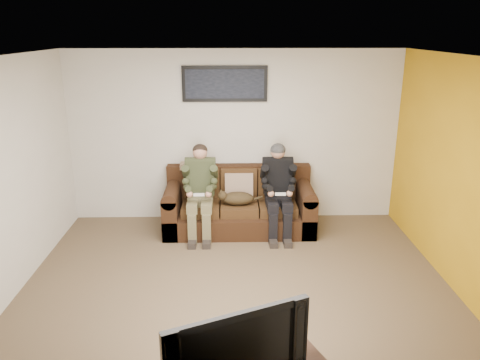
{
  "coord_description": "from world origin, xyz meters",
  "views": [
    {
      "loc": [
        -0.07,
        -4.71,
        2.87
      ],
      "look_at": [
        0.06,
        1.2,
        0.95
      ],
      "focal_mm": 35.0,
      "sensor_mm": 36.0,
      "label": 1
    }
  ],
  "objects_px": {
    "television": "(232,343)",
    "sofa": "(239,206)",
    "framed_poster": "(225,84)",
    "person_left": "(200,186)",
    "cat": "(237,198)",
    "person_right": "(278,185)"
  },
  "relations": [
    {
      "from": "cat",
      "to": "television",
      "type": "relative_size",
      "value": 0.62
    },
    {
      "from": "cat",
      "to": "framed_poster",
      "type": "distance_m",
      "value": 1.68
    },
    {
      "from": "television",
      "to": "person_left",
      "type": "bearing_deg",
      "value": 73.75
    },
    {
      "from": "framed_poster",
      "to": "person_left",
      "type": "bearing_deg",
      "value": -122.35
    },
    {
      "from": "framed_poster",
      "to": "television",
      "type": "xyz_separation_m",
      "value": [
        0.07,
        -4.17,
        -1.33
      ]
    },
    {
      "from": "sofa",
      "to": "person_right",
      "type": "xyz_separation_m",
      "value": [
        0.56,
        -0.18,
        0.39
      ]
    },
    {
      "from": "cat",
      "to": "television",
      "type": "bearing_deg",
      "value": -91.37
    },
    {
      "from": "framed_poster",
      "to": "television",
      "type": "height_order",
      "value": "framed_poster"
    },
    {
      "from": "person_left",
      "to": "framed_poster",
      "type": "relative_size",
      "value": 1.03
    },
    {
      "from": "person_left",
      "to": "framed_poster",
      "type": "bearing_deg",
      "value": 57.65
    },
    {
      "from": "sofa",
      "to": "person_right",
      "type": "bearing_deg",
      "value": -17.97
    },
    {
      "from": "person_left",
      "to": "cat",
      "type": "xyz_separation_m",
      "value": [
        0.52,
        -0.02,
        -0.19
      ]
    },
    {
      "from": "television",
      "to": "sofa",
      "type": "bearing_deg",
      "value": 64.94
    },
    {
      "from": "framed_poster",
      "to": "sofa",
      "type": "bearing_deg",
      "value": -62.74
    },
    {
      "from": "person_left",
      "to": "cat",
      "type": "relative_size",
      "value": 1.96
    },
    {
      "from": "sofa",
      "to": "framed_poster",
      "type": "distance_m",
      "value": 1.82
    },
    {
      "from": "television",
      "to": "framed_poster",
      "type": "bearing_deg",
      "value": 67.86
    },
    {
      "from": "person_left",
      "to": "cat",
      "type": "distance_m",
      "value": 0.55
    },
    {
      "from": "person_left",
      "to": "person_right",
      "type": "relative_size",
      "value": 0.99
    },
    {
      "from": "sofa",
      "to": "person_left",
      "type": "distance_m",
      "value": 0.71
    },
    {
      "from": "framed_poster",
      "to": "cat",
      "type": "bearing_deg",
      "value": -74.85
    },
    {
      "from": "sofa",
      "to": "person_left",
      "type": "bearing_deg",
      "value": -162.0
    }
  ]
}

